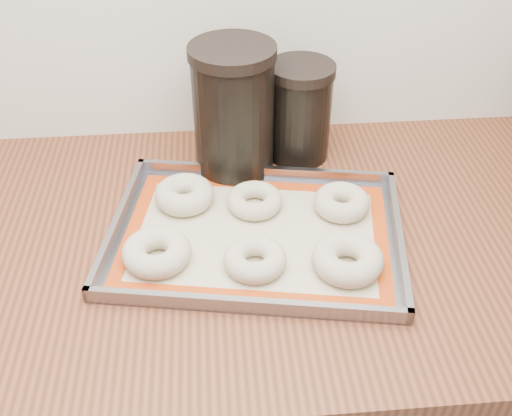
{
  "coord_description": "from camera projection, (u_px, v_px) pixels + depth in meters",
  "views": [
    {
      "loc": [
        -0.29,
        0.94,
        1.54
      ],
      "look_at": [
        -0.23,
        1.66,
        0.96
      ],
      "focal_mm": 42.0,
      "sensor_mm": 36.0,
      "label": 1
    }
  ],
  "objects": [
    {
      "name": "cabinet",
      "position": [
        363.0,
        391.0,
        1.28
      ],
      "size": [
        3.0,
        0.65,
        0.86
      ],
      "primitive_type": "cube",
      "color": "slate",
      "rests_on": "floor"
    },
    {
      "name": "countertop",
      "position": [
        393.0,
        233.0,
        1.0
      ],
      "size": [
        3.06,
        0.68,
        0.04
      ],
      "primitive_type": "cube",
      "color": "brown",
      "rests_on": "cabinet"
    },
    {
      "name": "baking_tray",
      "position": [
        256.0,
        234.0,
        0.96
      ],
      "size": [
        0.51,
        0.41,
        0.03
      ],
      "rotation": [
        0.0,
        0.0,
        -0.18
      ],
      "color": "gray",
      "rests_on": "countertop"
    },
    {
      "name": "baking_mat",
      "position": [
        256.0,
        235.0,
        0.96
      ],
      "size": [
        0.46,
        0.36,
        0.0
      ],
      "rotation": [
        0.0,
        0.0,
        -0.18
      ],
      "color": "#C6B793",
      "rests_on": "baking_tray"
    },
    {
      "name": "bagel_front_left",
      "position": [
        157.0,
        252.0,
        0.9
      ],
      "size": [
        0.11,
        0.11,
        0.04
      ],
      "primitive_type": "torus",
      "rotation": [
        0.0,
        0.0,
        0.05
      ],
      "color": "beige",
      "rests_on": "baking_mat"
    },
    {
      "name": "bagel_front_mid",
      "position": [
        255.0,
        259.0,
        0.89
      ],
      "size": [
        0.12,
        0.12,
        0.03
      ],
      "primitive_type": "torus",
      "rotation": [
        0.0,
        0.0,
        -0.37
      ],
      "color": "beige",
      "rests_on": "baking_mat"
    },
    {
      "name": "bagel_front_right",
      "position": [
        348.0,
        259.0,
        0.89
      ],
      "size": [
        0.15,
        0.15,
        0.04
      ],
      "primitive_type": "torus",
      "rotation": [
        0.0,
        0.0,
        -0.52
      ],
      "color": "beige",
      "rests_on": "baking_mat"
    },
    {
      "name": "bagel_back_left",
      "position": [
        184.0,
        195.0,
        1.01
      ],
      "size": [
        0.11,
        0.11,
        0.04
      ],
      "primitive_type": "torus",
      "rotation": [
        0.0,
        0.0,
        -0.14
      ],
      "color": "beige",
      "rests_on": "baking_mat"
    },
    {
      "name": "bagel_back_mid",
      "position": [
        255.0,
        200.0,
        1.01
      ],
      "size": [
        0.12,
        0.12,
        0.03
      ],
      "primitive_type": "torus",
      "rotation": [
        0.0,
        0.0,
        -0.34
      ],
      "color": "beige",
      "rests_on": "baking_mat"
    },
    {
      "name": "bagel_back_right",
      "position": [
        342.0,
        202.0,
        1.0
      ],
      "size": [
        0.1,
        0.1,
        0.04
      ],
      "primitive_type": "torus",
      "rotation": [
        0.0,
        0.0,
        -0.02
      ],
      "color": "beige",
      "rests_on": "baking_mat"
    },
    {
      "name": "canister_left",
      "position": [
        234.0,
        110.0,
        1.04
      ],
      "size": [
        0.15,
        0.15,
        0.24
      ],
      "color": "black",
      "rests_on": "countertop"
    },
    {
      "name": "canister_mid",
      "position": [
        300.0,
        111.0,
        1.09
      ],
      "size": [
        0.12,
        0.12,
        0.18
      ],
      "color": "black",
      "rests_on": "countertop"
    }
  ]
}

